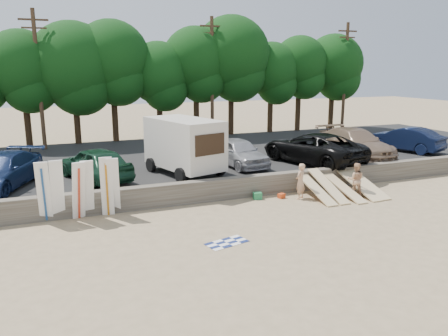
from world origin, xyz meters
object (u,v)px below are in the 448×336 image
(car_4, at_px, (355,143))
(beachgoer_a, at_px, (300,181))
(car_3, at_px, (313,148))
(car_1, at_px, (95,164))
(cooler, at_px, (257,196))
(box_trailer, at_px, (184,143))
(beachgoer_b, at_px, (356,180))
(car_2, at_px, (238,152))
(car_0, at_px, (2,171))
(car_5, at_px, (405,139))

(car_4, xyz_separation_m, beachgoer_a, (-6.49, -4.37, -0.71))
(car_3, height_order, car_4, car_3)
(car_1, relative_size, car_4, 0.81)
(car_4, bearing_deg, cooler, -155.52)
(car_1, bearing_deg, cooler, 131.03)
(box_trailer, xyz_separation_m, beachgoer_b, (7.11, -4.65, -1.47))
(car_1, bearing_deg, car_4, 159.17)
(box_trailer, height_order, car_3, box_trailer)
(car_2, bearing_deg, car_0, 174.39)
(beachgoer_a, relative_size, beachgoer_b, 1.04)
(box_trailer, xyz_separation_m, car_0, (-8.46, 0.53, -0.82))
(car_1, height_order, car_5, car_1)
(car_2, xyz_separation_m, beachgoer_b, (3.79, -5.36, -0.65))
(car_3, relative_size, beachgoer_b, 3.85)
(box_trailer, height_order, beachgoer_a, box_trailer)
(car_1, relative_size, beachgoer_b, 2.94)
(beachgoer_a, xyz_separation_m, cooler, (-1.89, 0.67, -0.69))
(car_3, bearing_deg, car_2, -27.13)
(box_trailer, bearing_deg, car_2, -4.15)
(car_1, bearing_deg, car_2, 162.02)
(beachgoer_b, relative_size, cooler, 4.30)
(car_5, xyz_separation_m, beachgoer_b, (-8.15, -5.43, -0.67))
(car_3, relative_size, car_4, 1.06)
(car_2, height_order, beachgoer_a, car_2)
(car_2, relative_size, car_3, 0.72)
(car_0, bearing_deg, car_4, 22.61)
(car_3, xyz_separation_m, beachgoer_a, (-3.15, -3.88, -0.73))
(beachgoer_b, bearing_deg, car_4, -95.54)
(box_trailer, xyz_separation_m, car_2, (3.32, 0.72, -0.81))
(car_5, bearing_deg, beachgoer_a, 3.61)
(car_2, distance_m, beachgoer_a, 4.92)
(car_5, bearing_deg, cooler, -2.33)
(car_2, height_order, cooler, car_2)
(car_0, height_order, cooler, car_0)
(car_1, distance_m, car_2, 7.71)
(car_1, height_order, cooler, car_1)
(car_5, bearing_deg, beachgoer_b, 13.27)
(car_4, height_order, cooler, car_4)
(box_trailer, distance_m, car_0, 8.52)
(car_5, xyz_separation_m, cooler, (-12.72, -4.15, -1.33))
(car_5, bearing_deg, car_2, -20.08)
(car_0, bearing_deg, car_1, 20.54)
(box_trailer, relative_size, beachgoer_b, 2.98)
(car_0, relative_size, beachgoer_b, 3.24)
(car_1, distance_m, beachgoer_a, 9.86)
(box_trailer, relative_size, car_5, 1.02)
(car_5, bearing_deg, box_trailer, -17.46)
(box_trailer, height_order, car_4, box_trailer)
(car_2, xyz_separation_m, beachgoer_a, (1.11, -4.76, -0.62))
(car_1, relative_size, cooler, 12.63)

